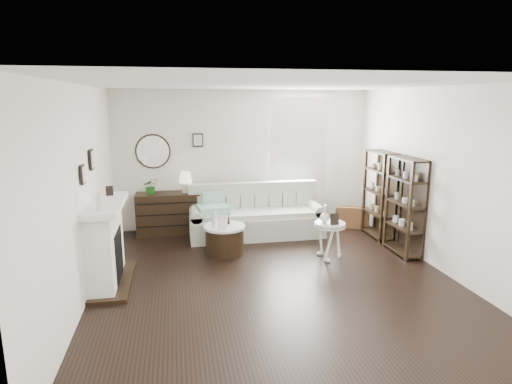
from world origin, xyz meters
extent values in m
plane|color=black|center=(0.00, 0.00, 0.00)|extent=(5.50, 5.50, 0.00)
plane|color=white|center=(0.00, 0.00, 2.70)|extent=(5.50, 5.50, 0.00)
plane|color=white|center=(0.00, 2.75, 1.35)|extent=(5.00, 0.00, 5.00)
plane|color=white|center=(0.00, -2.75, 1.35)|extent=(5.00, 0.00, 5.00)
plane|color=white|center=(-2.50, 0.00, 1.35)|extent=(0.00, 5.50, 5.50)
plane|color=white|center=(2.50, 0.00, 1.35)|extent=(0.00, 5.50, 5.50)
cube|color=white|center=(1.10, 2.73, 1.60)|extent=(1.00, 0.02, 1.80)
cube|color=silver|center=(1.10, 2.67, 1.60)|extent=(1.15, 0.02, 1.90)
cylinder|color=silver|center=(-1.75, 2.72, 1.55)|extent=(0.60, 0.03, 0.60)
cube|color=black|center=(-0.90, 2.72, 1.75)|extent=(0.20, 0.03, 0.26)
cube|color=white|center=(-2.33, 0.30, 0.55)|extent=(0.34, 1.20, 1.10)
cube|color=black|center=(-2.30, 0.30, 0.40)|extent=(0.30, 0.65, 0.70)
cube|color=white|center=(-2.28, 0.30, 1.12)|extent=(0.44, 1.35, 0.08)
cube|color=black|center=(-2.25, 0.30, 0.03)|extent=(0.50, 1.40, 0.05)
cylinder|color=beige|center=(-2.28, -0.15, 1.27)|extent=(0.08, 0.08, 0.22)
cube|color=black|center=(-2.28, 0.70, 1.23)|extent=(0.10, 0.03, 0.14)
cube|color=black|center=(-2.47, -0.05, 1.60)|extent=(0.03, 0.18, 0.24)
cube|color=black|center=(-2.47, 0.60, 1.70)|extent=(0.03, 0.22, 0.28)
cube|color=black|center=(2.33, 1.55, 0.80)|extent=(0.30, 0.80, 1.60)
cylinder|color=tan|center=(2.31, 1.30, 0.52)|extent=(0.08, 0.08, 0.11)
cylinder|color=tan|center=(2.31, 1.55, 0.52)|extent=(0.08, 0.08, 0.11)
cylinder|color=tan|center=(2.31, 1.80, 0.52)|extent=(0.08, 0.08, 0.11)
cylinder|color=tan|center=(2.31, 1.30, 0.92)|extent=(0.08, 0.08, 0.11)
cylinder|color=tan|center=(2.31, 1.55, 0.92)|extent=(0.08, 0.08, 0.11)
cylinder|color=tan|center=(2.31, 1.80, 0.92)|extent=(0.08, 0.08, 0.11)
cylinder|color=tan|center=(2.31, 1.30, 1.32)|extent=(0.08, 0.08, 0.11)
cylinder|color=tan|center=(2.31, 1.55, 1.32)|extent=(0.08, 0.08, 0.11)
cylinder|color=tan|center=(2.31, 1.80, 1.32)|extent=(0.08, 0.08, 0.11)
cube|color=black|center=(2.33, 0.65, 0.80)|extent=(0.30, 0.80, 1.60)
cylinder|color=tan|center=(2.31, 0.40, 0.52)|extent=(0.08, 0.08, 0.11)
cylinder|color=tan|center=(2.31, 0.65, 0.52)|extent=(0.08, 0.08, 0.11)
cylinder|color=tan|center=(2.31, 0.90, 0.52)|extent=(0.08, 0.08, 0.11)
cylinder|color=tan|center=(2.31, 0.40, 0.92)|extent=(0.08, 0.08, 0.11)
cylinder|color=tan|center=(2.31, 0.65, 0.92)|extent=(0.08, 0.08, 0.11)
cylinder|color=tan|center=(2.31, 0.90, 0.92)|extent=(0.08, 0.08, 0.11)
cylinder|color=tan|center=(2.31, 0.40, 1.32)|extent=(0.08, 0.08, 0.11)
cylinder|color=tan|center=(2.31, 0.65, 1.32)|extent=(0.08, 0.08, 0.11)
cylinder|color=tan|center=(2.31, 0.90, 1.32)|extent=(0.08, 0.08, 0.11)
cube|color=#B2BBA7|center=(0.11, 2.00, 0.20)|extent=(2.48, 0.86, 0.40)
cube|color=#B2BBA7|center=(0.11, 1.97, 0.45)|extent=(2.14, 0.69, 0.10)
cube|color=#B2BBA7|center=(0.11, 2.33, 0.58)|extent=(2.48, 0.19, 0.76)
cube|color=#B2BBA7|center=(-1.02, 2.00, 0.25)|extent=(0.21, 0.81, 0.50)
cube|color=#B2BBA7|center=(1.23, 2.00, 0.25)|extent=(0.21, 0.81, 0.50)
cube|color=#299768|center=(-0.70, 1.95, 0.57)|extent=(0.62, 0.54, 0.14)
cube|color=olive|center=(2.10, 2.18, 0.21)|extent=(0.67, 0.45, 0.42)
cube|color=black|center=(-1.51, 2.47, 0.39)|extent=(1.18, 0.49, 0.79)
cube|color=black|center=(-1.51, 2.21, 0.22)|extent=(1.13, 0.01, 0.02)
cube|color=black|center=(-1.51, 2.21, 0.43)|extent=(1.13, 0.01, 0.02)
cube|color=black|center=(-1.51, 2.21, 0.65)|extent=(1.13, 0.01, 0.01)
imported|color=#1D5C1A|center=(-1.80, 2.42, 0.94)|extent=(0.31, 0.28, 0.31)
cylinder|color=black|center=(-0.59, 1.17, 0.22)|extent=(0.63, 0.63, 0.44)
cylinder|color=beige|center=(-0.59, 1.17, 0.46)|extent=(0.69, 0.69, 0.04)
cylinder|color=white|center=(1.04, 0.64, 0.58)|extent=(0.48, 0.48, 0.03)
cylinder|color=white|center=(1.04, 0.64, 0.54)|extent=(0.50, 0.50, 0.02)
cylinder|color=white|center=(1.04, 0.64, 0.28)|extent=(0.04, 0.04, 0.56)
cylinder|color=silver|center=(-0.76, 1.09, 0.65)|extent=(0.08, 0.08, 0.33)
cube|color=white|center=(-0.63, 1.00, 0.58)|extent=(0.17, 0.10, 0.21)
cube|color=black|center=(1.06, 0.51, 0.69)|extent=(0.14, 0.06, 0.18)
camera|label=1|loc=(-1.32, -5.56, 2.50)|focal=30.00mm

